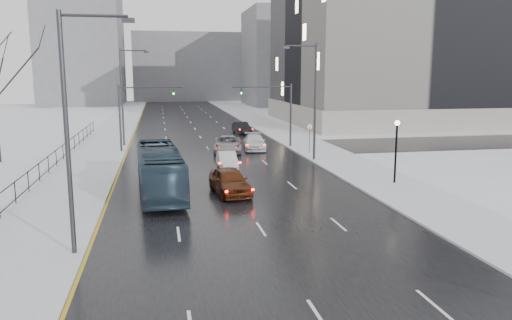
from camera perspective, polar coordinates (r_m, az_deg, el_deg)
road at (r=61.66m, az=-6.54°, el=2.84°), size 16.00×150.00×0.04m
cross_road at (r=49.82m, az=-5.44°, el=1.17°), size 130.00×10.00×0.04m
sidewalk_left at (r=61.75m, az=-16.30°, el=2.57°), size 5.00×150.00×0.16m
sidewalk_right at (r=63.33m, az=2.99°, el=3.14°), size 5.00×150.00×0.16m
park_strip at (r=63.35m, az=-24.89°, el=2.20°), size 14.00×150.00×0.12m
iron_fence at (r=32.79m, az=-25.40°, el=-2.80°), size 0.06×70.00×1.30m
streetlight_r_mid at (r=43.04m, az=6.49°, el=7.26°), size 2.95×0.25×10.00m
streetlight_l_near at (r=21.39m, az=-20.28°, el=4.01°), size 2.95×0.25×10.00m
streetlight_l_far at (r=53.16m, az=-14.84°, el=7.50°), size 2.95×0.25×10.00m
lamppost_r_mid at (r=35.08m, az=15.74°, el=1.96°), size 0.36×0.36×4.28m
mast_signal_right at (r=50.59m, az=2.82°, el=5.99°), size 6.10×0.33×6.50m
mast_signal_left at (r=49.21m, az=-14.08°, el=5.60°), size 6.10×0.33×6.50m
no_uturn_sign at (r=47.41m, az=6.15°, el=3.49°), size 0.60×0.06×2.70m
civic_building at (r=83.20m, az=17.93°, el=11.99°), size 41.00×31.00×24.80m
bldg_far_right at (r=120.59m, az=4.85°, el=11.55°), size 24.00×20.00×22.00m
bldg_far_left at (r=127.35m, az=-19.24°, el=12.31°), size 18.00×22.00×28.00m
bldg_far_center at (r=141.29m, az=-7.59°, el=10.46°), size 30.00×18.00×18.00m
bus at (r=31.93m, az=-10.94°, el=-1.19°), size 3.11×10.81×2.97m
sedan_center_near at (r=31.41m, az=-3.03°, el=-2.43°), size 2.52×5.07×1.66m
sedan_right_near at (r=40.00m, az=-3.34°, el=0.01°), size 1.46×4.04×1.32m
sedan_right_cross at (r=47.95m, az=-3.28°, el=1.82°), size 3.33×5.94×1.57m
sedan_right_far at (r=49.55m, az=-0.17°, el=2.06°), size 2.73×5.35×1.49m
sedan_right_distant at (r=62.67m, az=-1.65°, el=3.70°), size 2.00×4.50×1.44m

